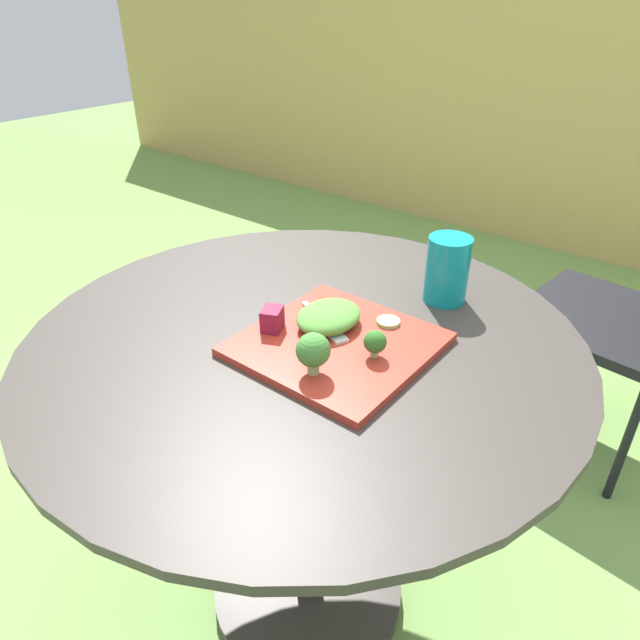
{
  "coord_description": "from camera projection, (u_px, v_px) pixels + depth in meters",
  "views": [
    {
      "loc": [
        0.54,
        -0.63,
        1.26
      ],
      "look_at": [
        0.04,
        0.0,
        0.78
      ],
      "focal_mm": 31.61,
      "sensor_mm": 36.0,
      "label": 1
    }
  ],
  "objects": [
    {
      "name": "fork",
      "position": [
        326.0,
        325.0,
        0.97
      ],
      "size": [
        0.15,
        0.08,
        0.0
      ],
      "color": "silver",
      "rests_on": "salad_plate"
    },
    {
      "name": "lettuce_mound",
      "position": [
        329.0,
        316.0,
        0.96
      ],
      "size": [
        0.1,
        0.12,
        0.04
      ],
      "primitive_type": "ellipsoid",
      "color": "#519338",
      "rests_on": "salad_plate"
    },
    {
      "name": "beet_chunk_0",
      "position": [
        272.0,
        319.0,
        0.95
      ],
      "size": [
        0.05,
        0.05,
        0.04
      ],
      "primitive_type": "cube",
      "rotation": [
        0.0,
        0.0,
        2.0
      ],
      "color": "maroon",
      "rests_on": "salad_plate"
    },
    {
      "name": "drinking_glass",
      "position": [
        447.0,
        273.0,
        1.05
      ],
      "size": [
        0.08,
        0.08,
        0.13
      ],
      "color": "#0F8C93",
      "rests_on": "patio_table"
    },
    {
      "name": "salad_plate",
      "position": [
        337.0,
        344.0,
        0.93
      ],
      "size": [
        0.29,
        0.29,
        0.01
      ],
      "primitive_type": "cube",
      "color": "#AD3323",
      "rests_on": "patio_table"
    },
    {
      "name": "broccoli_floret_1",
      "position": [
        313.0,
        351.0,
        0.83
      ],
      "size": [
        0.05,
        0.05,
        0.07
      ],
      "color": "#99B770",
      "rests_on": "salad_plate"
    },
    {
      "name": "ground_plane",
      "position": [
        308.0,
        593.0,
        1.36
      ],
      "size": [
        12.0,
        12.0,
        0.0
      ],
      "primitive_type": "plane",
      "color": "#70994C"
    },
    {
      "name": "cucumber_slice_0",
      "position": [
        388.0,
        322.0,
        0.98
      ],
      "size": [
        0.04,
        0.04,
        0.01
      ],
      "primitive_type": "cylinder",
      "color": "#8EB766",
      "rests_on": "salad_plate"
    },
    {
      "name": "patio_table",
      "position": [
        305.0,
        439.0,
        1.1
      ],
      "size": [
        0.96,
        0.96,
        0.74
      ],
      "color": "#38332D",
      "rests_on": "ground_plane"
    },
    {
      "name": "broccoli_floret_0",
      "position": [
        376.0,
        341.0,
        0.88
      ],
      "size": [
        0.04,
        0.04,
        0.05
      ],
      "color": "#99B770",
      "rests_on": "salad_plate"
    }
  ]
}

